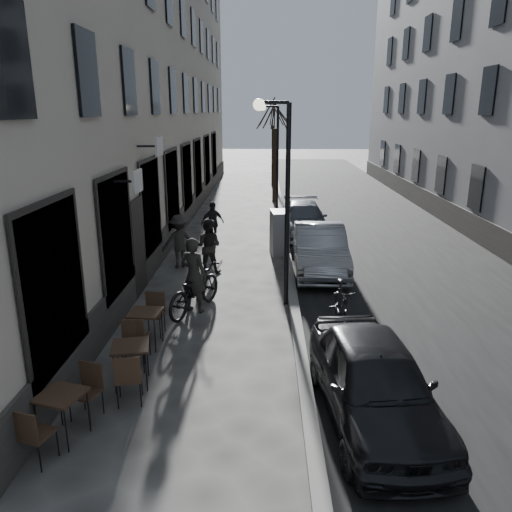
{
  "coord_description": "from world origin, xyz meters",
  "views": [
    {
      "loc": [
        -0.51,
        -6.08,
        4.82
      ],
      "look_at": [
        -0.73,
        4.25,
        1.8
      ],
      "focal_mm": 35.0,
      "sensor_mm": 36.0,
      "label": 1
    }
  ],
  "objects_px": {
    "streetlamp_near": "(281,182)",
    "utility_cabinet": "(279,233)",
    "bistro_set_b": "(131,361)",
    "bistro_set_c": "(146,325)",
    "car_far": "(304,219)",
    "bicycle": "(194,289)",
    "moped": "(342,307)",
    "pedestrian_mid": "(179,241)",
    "streetlamp_far": "(274,147)",
    "pedestrian_near": "(208,246)",
    "tree_near": "(275,114)",
    "pedestrian_far": "(213,223)",
    "car_mid": "(320,249)",
    "car_near": "(374,381)",
    "bistro_set_a": "(62,411)",
    "tree_far": "(273,113)"
  },
  "relations": [
    {
      "from": "bistro_set_b",
      "to": "car_near",
      "type": "xyz_separation_m",
      "value": [
        4.16,
        -0.97,
        0.2
      ]
    },
    {
      "from": "bistro_set_b",
      "to": "bicycle",
      "type": "relative_size",
      "value": 0.75
    },
    {
      "from": "streetlamp_near",
      "to": "bistro_set_b",
      "type": "height_order",
      "value": "streetlamp_near"
    },
    {
      "from": "pedestrian_mid",
      "to": "car_mid",
      "type": "relative_size",
      "value": 0.39
    },
    {
      "from": "utility_cabinet",
      "to": "bistro_set_b",
      "type": "bearing_deg",
      "value": -115.12
    },
    {
      "from": "tree_far",
      "to": "moped",
      "type": "relative_size",
      "value": 3.11
    },
    {
      "from": "streetlamp_near",
      "to": "tree_far",
      "type": "xyz_separation_m",
      "value": [
        0.07,
        21.0,
        1.5
      ]
    },
    {
      "from": "bistro_set_b",
      "to": "tree_near",
      "type": "bearing_deg",
      "value": 70.62
    },
    {
      "from": "tree_near",
      "to": "bistro_set_a",
      "type": "height_order",
      "value": "tree_near"
    },
    {
      "from": "bistro_set_c",
      "to": "car_far",
      "type": "bearing_deg",
      "value": 72.03
    },
    {
      "from": "bistro_set_a",
      "to": "car_far",
      "type": "height_order",
      "value": "car_far"
    },
    {
      "from": "bicycle",
      "to": "bistro_set_c",
      "type": "bearing_deg",
      "value": 92.84
    },
    {
      "from": "pedestrian_near",
      "to": "streetlamp_far",
      "type": "bearing_deg",
      "value": -97.25
    },
    {
      "from": "pedestrian_far",
      "to": "car_mid",
      "type": "distance_m",
      "value": 4.93
    },
    {
      "from": "bistro_set_c",
      "to": "car_mid",
      "type": "xyz_separation_m",
      "value": [
        4.18,
        5.27,
        0.23
      ]
    },
    {
      "from": "bistro_set_a",
      "to": "pedestrian_far",
      "type": "bearing_deg",
      "value": 101.64
    },
    {
      "from": "streetlamp_far",
      "to": "bistro_set_c",
      "type": "xyz_separation_m",
      "value": [
        -2.87,
        -14.48,
        -2.68
      ]
    },
    {
      "from": "pedestrian_mid",
      "to": "streetlamp_far",
      "type": "bearing_deg",
      "value": -125.61
    },
    {
      "from": "pedestrian_far",
      "to": "bicycle",
      "type": "bearing_deg",
      "value": -119.07
    },
    {
      "from": "tree_near",
      "to": "car_mid",
      "type": "height_order",
      "value": "tree_near"
    },
    {
      "from": "bistro_set_a",
      "to": "bistro_set_b",
      "type": "height_order",
      "value": "bistro_set_b"
    },
    {
      "from": "bistro_set_b",
      "to": "bistro_set_c",
      "type": "xyz_separation_m",
      "value": [
        -0.1,
        1.54,
        -0.0
      ]
    },
    {
      "from": "bistro_set_c",
      "to": "pedestrian_mid",
      "type": "distance_m",
      "value": 5.6
    },
    {
      "from": "streetlamp_near",
      "to": "utility_cabinet",
      "type": "bearing_deg",
      "value": 88.63
    },
    {
      "from": "utility_cabinet",
      "to": "bicycle",
      "type": "height_order",
      "value": "utility_cabinet"
    },
    {
      "from": "streetlamp_far",
      "to": "bistro_set_c",
      "type": "height_order",
      "value": "streetlamp_far"
    },
    {
      "from": "bistro_set_b",
      "to": "car_mid",
      "type": "height_order",
      "value": "car_mid"
    },
    {
      "from": "bistro_set_b",
      "to": "moped",
      "type": "height_order",
      "value": "moped"
    },
    {
      "from": "bistro_set_a",
      "to": "bicycle",
      "type": "bearing_deg",
      "value": 92.56
    },
    {
      "from": "bistro_set_a",
      "to": "utility_cabinet",
      "type": "relative_size",
      "value": 1.04
    },
    {
      "from": "bistro_set_b",
      "to": "car_mid",
      "type": "xyz_separation_m",
      "value": [
        4.08,
        6.81,
        0.23
      ]
    },
    {
      "from": "streetlamp_far",
      "to": "pedestrian_near",
      "type": "relative_size",
      "value": 3.02
    },
    {
      "from": "streetlamp_near",
      "to": "utility_cabinet",
      "type": "relative_size",
      "value": 3.32
    },
    {
      "from": "utility_cabinet",
      "to": "tree_near",
      "type": "bearing_deg",
      "value": 83.52
    },
    {
      "from": "streetlamp_far",
      "to": "car_far",
      "type": "xyz_separation_m",
      "value": [
        1.17,
        -4.4,
        -2.53
      ]
    },
    {
      "from": "bistro_set_b",
      "to": "moped",
      "type": "xyz_separation_m",
      "value": [
        4.14,
        2.46,
        0.07
      ]
    },
    {
      "from": "tree_near",
      "to": "tree_far",
      "type": "relative_size",
      "value": 1.0
    },
    {
      "from": "pedestrian_near",
      "to": "car_near",
      "type": "xyz_separation_m",
      "value": [
        3.52,
        -7.6,
        -0.15
      ]
    },
    {
      "from": "streetlamp_far",
      "to": "car_mid",
      "type": "relative_size",
      "value": 1.18
    },
    {
      "from": "bistro_set_c",
      "to": "bicycle",
      "type": "distance_m",
      "value": 2.09
    },
    {
      "from": "tree_near",
      "to": "car_mid",
      "type": "bearing_deg",
      "value": -84.19
    },
    {
      "from": "streetlamp_near",
      "to": "utility_cabinet",
      "type": "distance_m",
      "value": 5.2
    },
    {
      "from": "streetlamp_near",
      "to": "bicycle",
      "type": "xyz_separation_m",
      "value": [
        -2.11,
        -0.53,
        -2.58
      ]
    },
    {
      "from": "pedestrian_near",
      "to": "car_near",
      "type": "height_order",
      "value": "pedestrian_near"
    },
    {
      "from": "pedestrian_mid",
      "to": "car_far",
      "type": "distance_m",
      "value": 6.2
    },
    {
      "from": "streetlamp_near",
      "to": "pedestrian_near",
      "type": "distance_m",
      "value": 4.08
    },
    {
      "from": "streetlamp_near",
      "to": "pedestrian_far",
      "type": "bearing_deg",
      "value": 111.11
    },
    {
      "from": "bistro_set_b",
      "to": "moped",
      "type": "relative_size",
      "value": 0.9
    },
    {
      "from": "tree_far",
      "to": "car_far",
      "type": "distance_m",
      "value": 14.03
    },
    {
      "from": "bistro_set_b",
      "to": "pedestrian_far",
      "type": "xyz_separation_m",
      "value": [
        0.42,
        10.11,
        0.3
      ]
    }
  ]
}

